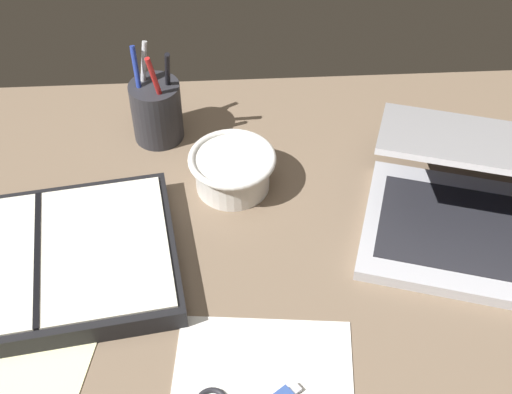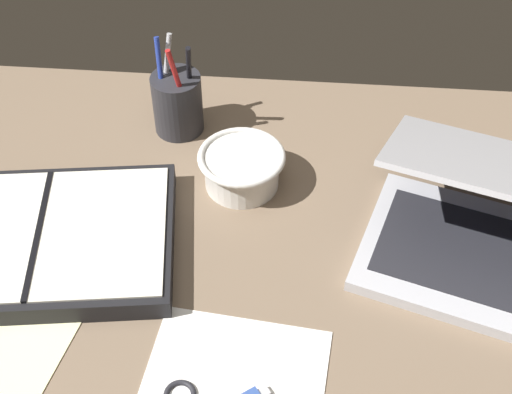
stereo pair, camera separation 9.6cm
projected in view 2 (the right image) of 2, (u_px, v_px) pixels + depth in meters
desk_top at (239, 313)px, 92.73cm from camera, size 140.00×100.00×2.00cm
laptop at (501, 231)px, 94.87cm from camera, size 41.34×37.49×16.68cm
bowl at (242, 168)px, 105.94cm from camera, size 13.05×13.05×6.00cm
pen_cup at (177, 102)px, 113.86cm from camera, size 7.98×7.98×16.89cm
planner at (41, 240)px, 97.97cm from camera, size 39.57×30.62×3.64cm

